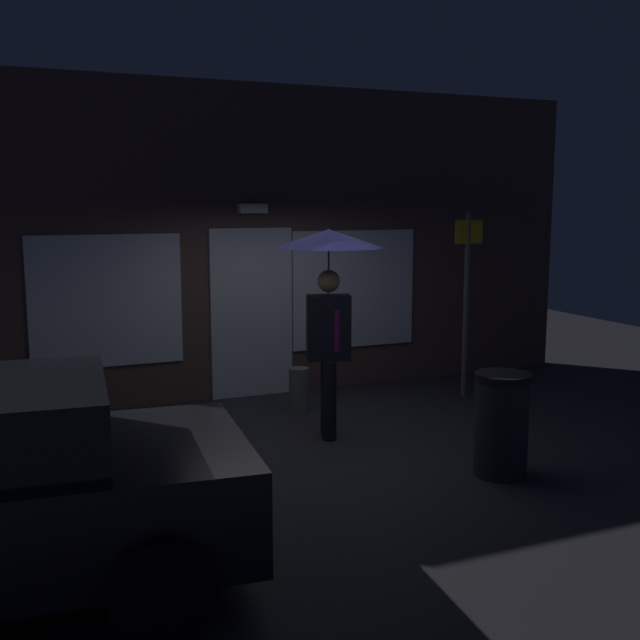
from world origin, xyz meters
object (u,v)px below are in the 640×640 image
object	(u,v)px
street_sign_post	(466,293)
sidewalk_bollard	(299,390)
person_with_umbrella	(329,275)
trash_bin	(501,424)

from	to	relation	value
street_sign_post	sidewalk_bollard	size ratio (longest dim) A/B	4.46
person_with_umbrella	sidewalk_bollard	world-z (taller)	person_with_umbrella
sidewalk_bollard	person_with_umbrella	bearing A→B (deg)	-94.40
sidewalk_bollard	trash_bin	size ratio (longest dim) A/B	0.55
sidewalk_bollard	trash_bin	world-z (taller)	trash_bin
street_sign_post	sidewalk_bollard	world-z (taller)	street_sign_post
street_sign_post	sidewalk_bollard	distance (m)	2.53
person_with_umbrella	trash_bin	bearing A→B (deg)	-41.58
sidewalk_bollard	trash_bin	distance (m)	2.94
street_sign_post	sidewalk_bollard	bearing A→B (deg)	176.33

